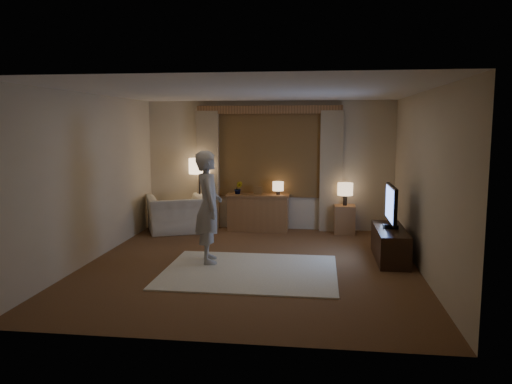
% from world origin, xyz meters
% --- Properties ---
extents(room, '(5.04, 5.54, 2.64)m').
position_xyz_m(room, '(0.00, 0.50, 1.33)').
color(room, brown).
rests_on(room, ground).
extents(rug, '(2.50, 2.00, 0.02)m').
position_xyz_m(rug, '(0.04, -0.37, 0.01)').
color(rug, white).
rests_on(rug, floor).
extents(sideboard, '(1.20, 0.40, 0.70)m').
position_xyz_m(sideboard, '(-0.19, 2.50, 0.35)').
color(sideboard, brown).
rests_on(sideboard, floor).
extents(picture_frame, '(0.16, 0.02, 0.20)m').
position_xyz_m(picture_frame, '(-0.19, 2.50, 0.80)').
color(picture_frame, brown).
rests_on(picture_frame, sideboard).
extents(plant, '(0.17, 0.13, 0.30)m').
position_xyz_m(plant, '(-0.59, 2.50, 0.85)').
color(plant, '#999999').
rests_on(plant, sideboard).
extents(table_lamp_sideboard, '(0.22, 0.22, 0.30)m').
position_xyz_m(table_lamp_sideboard, '(0.21, 2.50, 0.90)').
color(table_lamp_sideboard, black).
rests_on(table_lamp_sideboard, sideboard).
extents(floor_lamp, '(0.42, 0.42, 1.45)m').
position_xyz_m(floor_lamp, '(-1.39, 2.50, 1.22)').
color(floor_lamp, black).
rests_on(floor_lamp, floor).
extents(armchair, '(1.41, 1.34, 0.72)m').
position_xyz_m(armchair, '(-1.79, 2.16, 0.36)').
color(armchair, beige).
rests_on(armchair, floor).
extents(side_table, '(0.40, 0.40, 0.56)m').
position_xyz_m(side_table, '(1.52, 2.45, 0.28)').
color(side_table, brown).
rests_on(side_table, floor).
extents(table_lamp_side, '(0.30, 0.30, 0.44)m').
position_xyz_m(table_lamp_side, '(1.52, 2.45, 0.87)').
color(table_lamp_side, black).
rests_on(table_lamp_side, side_table).
extents(tv_stand, '(0.45, 1.40, 0.50)m').
position_xyz_m(tv_stand, '(2.15, 0.61, 0.25)').
color(tv_stand, black).
rests_on(tv_stand, floor).
extents(tv, '(0.23, 0.94, 0.68)m').
position_xyz_m(tv, '(2.15, 0.61, 0.88)').
color(tv, black).
rests_on(tv, tv_stand).
extents(person, '(0.57, 0.72, 1.72)m').
position_xyz_m(person, '(-0.65, 0.05, 0.88)').
color(person, '#B5AFA7').
rests_on(person, rug).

